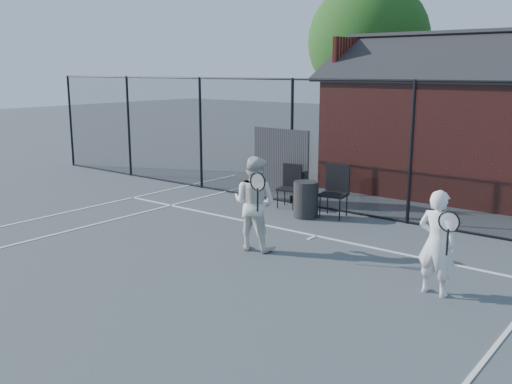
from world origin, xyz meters
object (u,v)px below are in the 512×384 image
Objects in this scene: chair_right at (334,192)px; waste_bin at (306,199)px; chair_left at (289,187)px; player_front at (437,243)px; clubhouse at (455,130)px; player_back at (254,203)px.

waste_bin is (-0.48, -0.38, -0.17)m from chair_right.
player_front is at bearing -43.39° from chair_left.
waste_bin is (-3.90, 2.52, -0.38)m from player_front.
clubhouse is 5.26m from waste_bin.
chair_right is (-1.00, -4.52, -1.04)m from clubhouse.
player_back is 1.50× the size of chair_right.
chair_right is 0.63m from waste_bin.
clubhouse is at bearing 82.64° from player_back.
clubhouse is at bearing 67.55° from chair_right.
player_front is 4.66m from waste_bin.
chair_left reaches higher than waste_bin.
player_back reaches higher than chair_left.
chair_left is (-1.33, 2.98, -0.36)m from player_back.
player_front is 1.94× the size of waste_bin.
clubhouse reaches higher than player_front.
clubhouse is 3.82× the size of player_back.
player_front is 4.49m from chair_right.
clubhouse is at bearing 73.19° from waste_bin.
waste_bin is (-0.53, 2.48, -0.45)m from player_back.
player_front reaches higher than waste_bin.
player_front reaches higher than chair_left.
player_front is (2.42, -7.42, -0.83)m from clubhouse.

